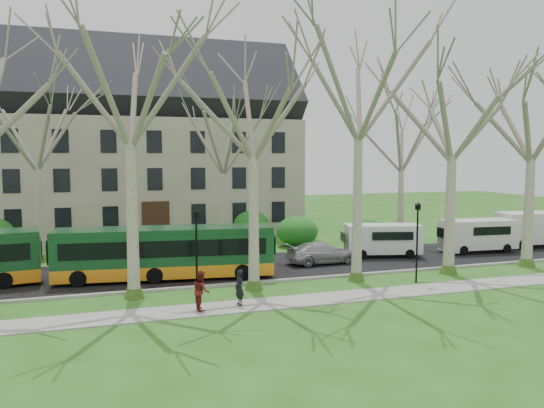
{
  "coord_description": "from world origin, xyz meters",
  "views": [
    {
      "loc": [
        -10.24,
        -25.5,
        6.93
      ],
      "look_at": [
        -0.96,
        3.0,
        4.16
      ],
      "focal_mm": 35.0,
      "sensor_mm": 36.0,
      "label": 1
    }
  ],
  "objects_px": {
    "van_a": "(383,241)",
    "van_c": "(536,229)",
    "pedestrian_b": "(201,290)",
    "pedestrian_a": "(239,288)",
    "sedan": "(322,253)",
    "van_b": "(478,236)",
    "bus_follow": "(166,252)"
  },
  "relations": [
    {
      "from": "bus_follow",
      "to": "van_c",
      "type": "relative_size",
      "value": 1.99
    },
    {
      "from": "pedestrian_b",
      "to": "sedan",
      "type": "bearing_deg",
      "value": -51.56
    },
    {
      "from": "pedestrian_a",
      "to": "pedestrian_b",
      "type": "bearing_deg",
      "value": -92.71
    },
    {
      "from": "sedan",
      "to": "van_a",
      "type": "xyz_separation_m",
      "value": [
        4.85,
        0.85,
        0.42
      ]
    },
    {
      "from": "van_b",
      "to": "pedestrian_a",
      "type": "height_order",
      "value": "van_b"
    },
    {
      "from": "van_c",
      "to": "bus_follow",
      "type": "bearing_deg",
      "value": -170.35
    },
    {
      "from": "van_c",
      "to": "pedestrian_b",
      "type": "relative_size",
      "value": 3.36
    },
    {
      "from": "pedestrian_a",
      "to": "pedestrian_b",
      "type": "relative_size",
      "value": 0.94
    },
    {
      "from": "van_c",
      "to": "pedestrian_b",
      "type": "height_order",
      "value": "van_c"
    },
    {
      "from": "van_a",
      "to": "van_b",
      "type": "xyz_separation_m",
      "value": [
        7.27,
        -0.61,
        0.06
      ]
    },
    {
      "from": "pedestrian_a",
      "to": "van_a",
      "type": "bearing_deg",
      "value": 115.51
    },
    {
      "from": "sedan",
      "to": "pedestrian_b",
      "type": "xyz_separation_m",
      "value": [
        -9.18,
        -7.73,
        0.21
      ]
    },
    {
      "from": "van_c",
      "to": "pedestrian_a",
      "type": "xyz_separation_m",
      "value": [
        -25.25,
        -8.33,
        -0.47
      ]
    },
    {
      "from": "bus_follow",
      "to": "pedestrian_b",
      "type": "relative_size",
      "value": 6.71
    },
    {
      "from": "pedestrian_b",
      "to": "pedestrian_a",
      "type": "bearing_deg",
      "value": -85.45
    },
    {
      "from": "van_c",
      "to": "pedestrian_a",
      "type": "distance_m",
      "value": 26.59
    },
    {
      "from": "pedestrian_b",
      "to": "van_c",
      "type": "bearing_deg",
      "value": -74.16
    },
    {
      "from": "sedan",
      "to": "van_c",
      "type": "distance_m",
      "value": 17.9
    },
    {
      "from": "van_a",
      "to": "van_c",
      "type": "height_order",
      "value": "van_c"
    },
    {
      "from": "bus_follow",
      "to": "sedan",
      "type": "distance_m",
      "value": 10.03
    },
    {
      "from": "pedestrian_b",
      "to": "bus_follow",
      "type": "bearing_deg",
      "value": 4.84
    },
    {
      "from": "bus_follow",
      "to": "sedan",
      "type": "height_order",
      "value": "bus_follow"
    },
    {
      "from": "pedestrian_a",
      "to": "pedestrian_b",
      "type": "height_order",
      "value": "pedestrian_b"
    },
    {
      "from": "van_a",
      "to": "van_b",
      "type": "relative_size",
      "value": 0.95
    },
    {
      "from": "van_a",
      "to": "van_c",
      "type": "distance_m",
      "value": 13.02
    },
    {
      "from": "pedestrian_b",
      "to": "van_a",
      "type": "bearing_deg",
      "value": -60.21
    },
    {
      "from": "van_c",
      "to": "pedestrian_b",
      "type": "bearing_deg",
      "value": -156.76
    },
    {
      "from": "sedan",
      "to": "pedestrian_b",
      "type": "height_order",
      "value": "pedestrian_b"
    },
    {
      "from": "van_c",
      "to": "pedestrian_a",
      "type": "height_order",
      "value": "van_c"
    },
    {
      "from": "pedestrian_a",
      "to": "pedestrian_b",
      "type": "xyz_separation_m",
      "value": [
        -1.8,
        -0.2,
        0.06
      ]
    },
    {
      "from": "sedan",
      "to": "van_c",
      "type": "height_order",
      "value": "van_c"
    },
    {
      "from": "van_b",
      "to": "van_c",
      "type": "xyz_separation_m",
      "value": [
        5.75,
        0.57,
        0.14
      ]
    }
  ]
}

